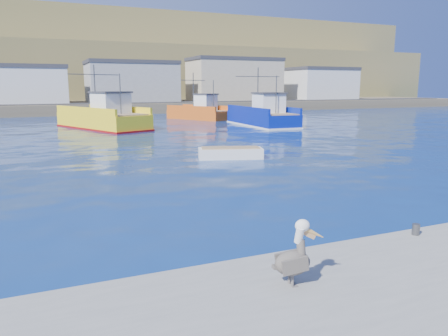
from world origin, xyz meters
The scene contains 9 objects.
ground centered at (0.00, 0.00, 0.00)m, with size 260.00×260.00×0.00m, color #061A50.
dock_bollards centered at (0.60, -3.40, 0.65)m, with size 36.20×0.20×0.30m.
far_shore centered at (0.00, 109.20, 8.98)m, with size 200.00×81.00×24.00m.
trawler_yellow_b centered at (0.48, 35.40, 1.10)m, with size 8.64×13.10×6.66m.
trawler_blue centered at (17.37, 31.80, 1.04)m, with size 5.44×11.44×6.52m.
boat_orange centered at (14.14, 43.36, 1.05)m, with size 7.01×9.26×6.14m.
skiff_mid centered at (4.81, 12.68, 0.27)m, with size 4.14×2.48×0.85m.
skiff_far centered at (20.16, 33.01, 0.27)m, with size 3.65×3.68×0.83m.
pelican centered at (-1.59, -4.65, 1.07)m, with size 1.09×0.55×1.35m.
Camera 1 is at (-6.10, -11.57, 4.41)m, focal length 35.00 mm.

